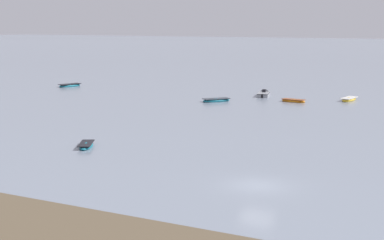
{
  "coord_description": "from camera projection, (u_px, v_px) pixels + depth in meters",
  "views": [
    {
      "loc": [
        14.13,
        -37.96,
        11.64
      ],
      "look_at": [
        -16.39,
        21.55,
        0.31
      ],
      "focal_mm": 53.96,
      "sensor_mm": 36.0,
      "label": 1
    }
  ],
  "objects": [
    {
      "name": "motorboat_moored_0",
      "position": [
        264.0,
        94.0,
        92.63
      ],
      "size": [
        2.8,
        5.1,
        1.66
      ],
      "rotation": [
        0.0,
        0.0,
        1.82
      ],
      "color": "gray",
      "rests_on": "ground"
    },
    {
      "name": "ground_plane",
      "position": [
        258.0,
        186.0,
        41.6
      ],
      "size": [
        800.0,
        800.0,
        0.0
      ],
      "primitive_type": "plane",
      "color": "gray"
    },
    {
      "name": "rowboat_moored_2",
      "position": [
        349.0,
        99.0,
        86.91
      ],
      "size": [
        2.1,
        4.46,
        0.68
      ],
      "rotation": [
        0.0,
        0.0,
        4.56
      ],
      "color": "gold",
      "rests_on": "ground"
    },
    {
      "name": "rowboat_moored_1",
      "position": [
        216.0,
        100.0,
        85.88
      ],
      "size": [
        3.94,
        4.27,
        0.69
      ],
      "rotation": [
        0.0,
        0.0,
        0.87
      ],
      "color": "#197084",
      "rests_on": "ground"
    },
    {
      "name": "rowboat_moored_0",
      "position": [
        70.0,
        85.0,
        106.03
      ],
      "size": [
        2.75,
        4.74,
        0.71
      ],
      "rotation": [
        0.0,
        0.0,
        4.43
      ],
      "color": "#197084",
      "rests_on": "ground"
    },
    {
      "name": "rowboat_moored_3",
      "position": [
        86.0,
        145.0,
        54.52
      ],
      "size": [
        2.76,
        3.68,
        0.56
      ],
      "rotation": [
        0.0,
        0.0,
        5.22
      ],
      "color": "#197084",
      "rests_on": "ground"
    },
    {
      "name": "rowboat_moored_7",
      "position": [
        293.0,
        101.0,
        85.49
      ],
      "size": [
        3.83,
        1.7,
        0.59
      ],
      "rotation": [
        0.0,
        0.0,
        3.02
      ],
      "color": "orange",
      "rests_on": "ground"
    }
  ]
}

